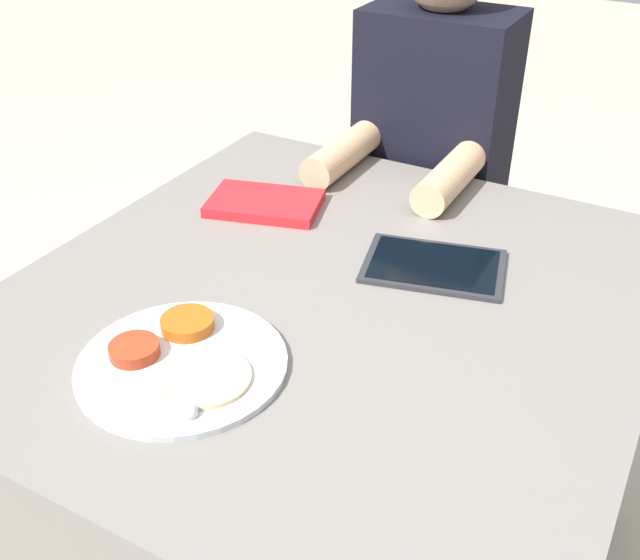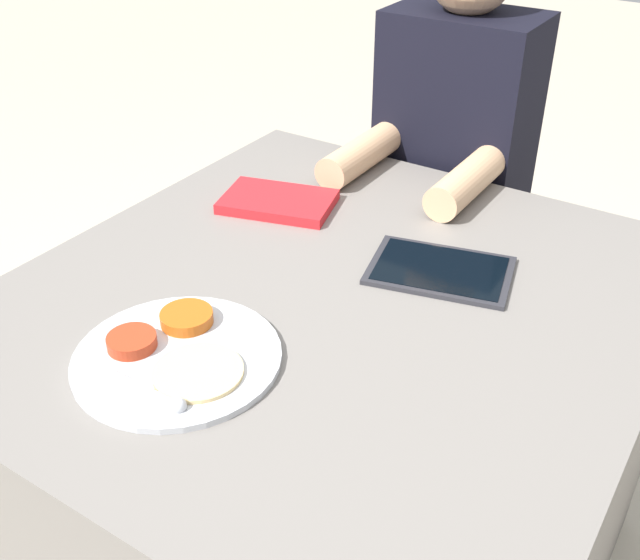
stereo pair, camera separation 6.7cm
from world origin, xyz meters
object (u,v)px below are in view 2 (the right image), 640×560
Objects in this scene: tablet_device at (440,270)px; thali_tray at (176,354)px; person_diner at (446,217)px; red_notebook at (278,202)px.

thali_tray is at bearing -117.37° from tablet_device.
person_diner is (0.01, 0.90, -0.18)m from thali_tray.
thali_tray is 0.46m from tablet_device.
red_notebook is 0.20× the size of person_diner.
tablet_device is at bearing -7.60° from red_notebook.
thali_tray is 1.23× the size of red_notebook.
tablet_device is 0.56m from person_diner.
thali_tray is 0.92m from person_diner.
thali_tray is 0.24× the size of person_diner.
thali_tray reaches higher than red_notebook.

